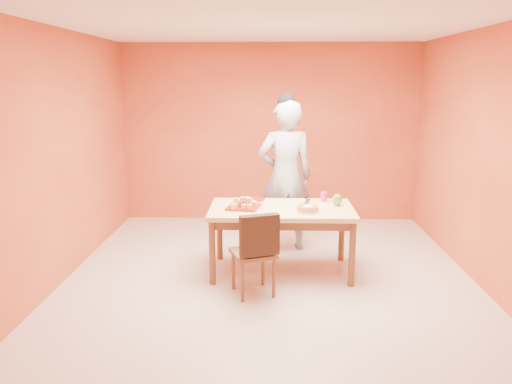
{
  "coord_description": "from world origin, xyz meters",
  "views": [
    {
      "loc": [
        0.0,
        -5.15,
        2.16
      ],
      "look_at": [
        -0.15,
        0.3,
        0.92
      ],
      "focal_mm": 35.0,
      "sensor_mm": 36.0,
      "label": 1
    }
  ],
  "objects_px": {
    "dining_table": "(281,216)",
    "checker_tin": "(336,200)",
    "magenta_glass": "(324,197)",
    "red_dinner_plate": "(254,199)",
    "person": "(285,177)",
    "sponge_cake": "(308,208)",
    "dining_chair": "(253,251)",
    "egg_ornament": "(337,200)",
    "pastry_platter": "(244,207)"
  },
  "relations": [
    {
      "from": "sponge_cake",
      "to": "checker_tin",
      "type": "relative_size",
      "value": 2.51
    },
    {
      "from": "dining_table",
      "to": "checker_tin",
      "type": "distance_m",
      "value": 0.72
    },
    {
      "from": "person",
      "to": "checker_tin",
      "type": "xyz_separation_m",
      "value": [
        0.58,
        -0.5,
        -0.18
      ]
    },
    {
      "from": "pastry_platter",
      "to": "sponge_cake",
      "type": "distance_m",
      "value": 0.71
    },
    {
      "from": "sponge_cake",
      "to": "dining_chair",
      "type": "bearing_deg",
      "value": -142.37
    },
    {
      "from": "dining_table",
      "to": "dining_chair",
      "type": "height_order",
      "value": "dining_chair"
    },
    {
      "from": "checker_tin",
      "to": "sponge_cake",
      "type": "bearing_deg",
      "value": -127.6
    },
    {
      "from": "egg_ornament",
      "to": "pastry_platter",
      "type": "bearing_deg",
      "value": -173.87
    },
    {
      "from": "dining_table",
      "to": "magenta_glass",
      "type": "distance_m",
      "value": 0.6
    },
    {
      "from": "egg_ornament",
      "to": "magenta_glass",
      "type": "xyz_separation_m",
      "value": [
        -0.13,
        0.21,
        -0.01
      ]
    },
    {
      "from": "dining_chair",
      "to": "red_dinner_plate",
      "type": "height_order",
      "value": "dining_chair"
    },
    {
      "from": "checker_tin",
      "to": "red_dinner_plate",
      "type": "bearing_deg",
      "value": 176.98
    },
    {
      "from": "dining_chair",
      "to": "person",
      "type": "bearing_deg",
      "value": 55.49
    },
    {
      "from": "magenta_glass",
      "to": "checker_tin",
      "type": "bearing_deg",
      "value": -1.33
    },
    {
      "from": "person",
      "to": "dining_chair",
      "type": "bearing_deg",
      "value": 66.67
    },
    {
      "from": "person",
      "to": "sponge_cake",
      "type": "height_order",
      "value": "person"
    },
    {
      "from": "red_dinner_plate",
      "to": "checker_tin",
      "type": "bearing_deg",
      "value": -3.02
    },
    {
      "from": "dining_chair",
      "to": "checker_tin",
      "type": "xyz_separation_m",
      "value": [
        0.95,
        0.93,
        0.31
      ]
    },
    {
      "from": "sponge_cake",
      "to": "pastry_platter",
      "type": "bearing_deg",
      "value": 167.6
    },
    {
      "from": "dining_table",
      "to": "magenta_glass",
      "type": "xyz_separation_m",
      "value": [
        0.5,
        0.3,
        0.15
      ]
    },
    {
      "from": "magenta_glass",
      "to": "checker_tin",
      "type": "relative_size",
      "value": 1.19
    },
    {
      "from": "red_dinner_plate",
      "to": "sponge_cake",
      "type": "distance_m",
      "value": 0.8
    },
    {
      "from": "red_dinner_plate",
      "to": "sponge_cake",
      "type": "xyz_separation_m",
      "value": [
        0.6,
        -0.53,
        0.03
      ]
    },
    {
      "from": "dining_chair",
      "to": "sponge_cake",
      "type": "height_order",
      "value": "dining_chair"
    },
    {
      "from": "sponge_cake",
      "to": "red_dinner_plate",
      "type": "bearing_deg",
      "value": 138.24
    },
    {
      "from": "dining_table",
      "to": "egg_ornament",
      "type": "relative_size",
      "value": 11.63
    },
    {
      "from": "dining_chair",
      "to": "egg_ornament",
      "type": "height_order",
      "value": "egg_ornament"
    },
    {
      "from": "egg_ornament",
      "to": "magenta_glass",
      "type": "relative_size",
      "value": 1.25
    },
    {
      "from": "dining_table",
      "to": "person",
      "type": "bearing_deg",
      "value": 85.44
    },
    {
      "from": "sponge_cake",
      "to": "egg_ornament",
      "type": "distance_m",
      "value": 0.45
    },
    {
      "from": "person",
      "to": "checker_tin",
      "type": "bearing_deg",
      "value": 130.48
    },
    {
      "from": "sponge_cake",
      "to": "checker_tin",
      "type": "height_order",
      "value": "sponge_cake"
    },
    {
      "from": "dining_chair",
      "to": "magenta_glass",
      "type": "bearing_deg",
      "value": 29.05
    },
    {
      "from": "dining_table",
      "to": "sponge_cake",
      "type": "relative_size",
      "value": 6.89
    },
    {
      "from": "dining_chair",
      "to": "magenta_glass",
      "type": "xyz_separation_m",
      "value": [
        0.8,
        0.93,
        0.35
      ]
    },
    {
      "from": "dining_table",
      "to": "egg_ornament",
      "type": "distance_m",
      "value": 0.66
    },
    {
      "from": "dining_table",
      "to": "person",
      "type": "height_order",
      "value": "person"
    },
    {
      "from": "dining_table",
      "to": "dining_chair",
      "type": "bearing_deg",
      "value": -115.4
    },
    {
      "from": "egg_ornament",
      "to": "checker_tin",
      "type": "distance_m",
      "value": 0.22
    },
    {
      "from": "red_dinner_plate",
      "to": "magenta_glass",
      "type": "height_order",
      "value": "magenta_glass"
    },
    {
      "from": "dining_table",
      "to": "checker_tin",
      "type": "xyz_separation_m",
      "value": [
        0.65,
        0.3,
        0.11
      ]
    },
    {
      "from": "dining_table",
      "to": "sponge_cake",
      "type": "bearing_deg",
      "value": -33.77
    },
    {
      "from": "red_dinner_plate",
      "to": "checker_tin",
      "type": "distance_m",
      "value": 0.97
    },
    {
      "from": "person",
      "to": "magenta_glass",
      "type": "bearing_deg",
      "value": 122.38
    },
    {
      "from": "person",
      "to": "magenta_glass",
      "type": "xyz_separation_m",
      "value": [
        0.44,
        -0.49,
        -0.14
      ]
    },
    {
      "from": "pastry_platter",
      "to": "egg_ornament",
      "type": "distance_m",
      "value": 1.06
    },
    {
      "from": "person",
      "to": "checker_tin",
      "type": "distance_m",
      "value": 0.79
    },
    {
      "from": "red_dinner_plate",
      "to": "dining_table",
      "type": "bearing_deg",
      "value": -47.33
    },
    {
      "from": "pastry_platter",
      "to": "magenta_glass",
      "type": "height_order",
      "value": "magenta_glass"
    },
    {
      "from": "pastry_platter",
      "to": "dining_table",
      "type": "bearing_deg",
      "value": 4.26
    }
  ]
}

